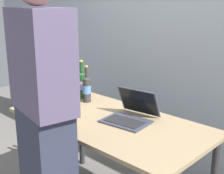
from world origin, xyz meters
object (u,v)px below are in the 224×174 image
(beer_bottle_amber, at_px, (87,88))
(person_figure, at_px, (44,121))
(coffee_mug, at_px, (66,113))
(beer_bottle_brown, at_px, (76,91))
(beer_bottle_green, at_px, (82,84))
(beer_bottle_dark, at_px, (72,86))
(laptop, at_px, (131,114))

(beer_bottle_amber, distance_m, person_figure, 0.86)
(coffee_mug, bearing_deg, beer_bottle_brown, 129.14)
(beer_bottle_green, distance_m, beer_bottle_amber, 0.12)
(beer_bottle_green, bearing_deg, beer_bottle_dark, -123.70)
(person_figure, bearing_deg, beer_bottle_brown, 126.97)
(beer_bottle_green, distance_m, beer_bottle_dark, 0.09)
(beer_bottle_brown, height_order, person_figure, person_figure)
(person_figure, distance_m, coffee_mug, 0.43)
(person_figure, bearing_deg, beer_bottle_amber, 121.56)
(beer_bottle_amber, distance_m, coffee_mug, 0.45)
(beer_bottle_amber, bearing_deg, beer_bottle_dark, -167.54)
(beer_bottle_dark, xyz_separation_m, coffee_mug, (0.37, -0.35, -0.06))
(laptop, bearing_deg, coffee_mug, -135.72)
(beer_bottle_green, relative_size, coffee_mug, 2.73)
(beer_bottle_green, distance_m, beer_bottle_brown, 0.16)
(laptop, xyz_separation_m, beer_bottle_green, (-0.65, 0.10, 0.08))
(beer_bottle_dark, height_order, person_figure, person_figure)
(beer_bottle_brown, relative_size, person_figure, 0.16)
(beer_bottle_amber, relative_size, person_figure, 0.17)
(beer_bottle_brown, distance_m, person_figure, 0.79)
(beer_bottle_amber, xyz_separation_m, coffee_mug, (0.21, -0.39, -0.07))
(person_figure, bearing_deg, beer_bottle_dark, 131.15)
(laptop, bearing_deg, beer_bottle_green, 171.13)
(beer_bottle_green, xyz_separation_m, coffee_mug, (0.32, -0.43, -0.08))
(beer_bottle_amber, bearing_deg, beer_bottle_brown, -105.62)
(beer_bottle_dark, bearing_deg, beer_bottle_brown, -25.56)
(beer_bottle_green, height_order, beer_bottle_brown, beer_bottle_green)
(beer_bottle_amber, bearing_deg, coffee_mug, -61.69)
(beer_bottle_green, relative_size, beer_bottle_dark, 1.19)
(laptop, distance_m, beer_bottle_brown, 0.57)
(laptop, bearing_deg, person_figure, -98.16)
(beer_bottle_dark, bearing_deg, beer_bottle_amber, 12.46)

